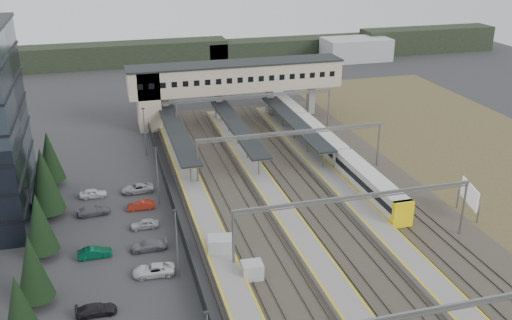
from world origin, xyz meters
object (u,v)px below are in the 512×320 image
object	(u,v)px
relay_cabin_far	(252,271)
relay_cabin_near	(221,247)
billboard	(469,195)
footbridge	(222,81)
train	(320,140)

from	to	relation	value
relay_cabin_far	relay_cabin_near	bearing A→B (deg)	112.74
billboard	footbridge	bearing A→B (deg)	115.71
relay_cabin_far	footbridge	xyz separation A→B (m)	(8.26, 52.35, 6.93)
relay_cabin_far	billboard	world-z (taller)	billboard
train	relay_cabin_near	bearing A→B (deg)	-129.26
relay_cabin_near	relay_cabin_far	size ratio (longest dim) A/B	1.47
relay_cabin_near	footbridge	distance (m)	48.73
relay_cabin_near	relay_cabin_far	xyz separation A→B (m)	(2.19, -5.23, -0.23)
relay_cabin_far	train	size ratio (longest dim) A/B	0.04
train	billboard	world-z (taller)	billboard
footbridge	billboard	xyz separation A→B (m)	(22.10, -45.89, -5.02)
billboard	relay_cabin_near	bearing A→B (deg)	-177.83
relay_cabin_far	train	bearing A→B (deg)	58.13
relay_cabin_near	footbridge	world-z (taller)	footbridge
footbridge	relay_cabin_far	bearing A→B (deg)	-98.97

